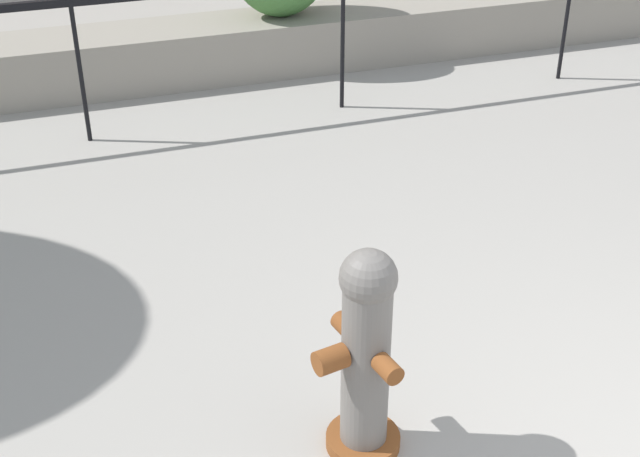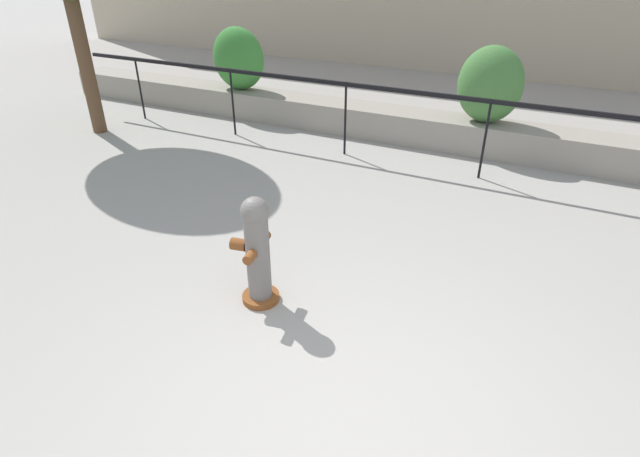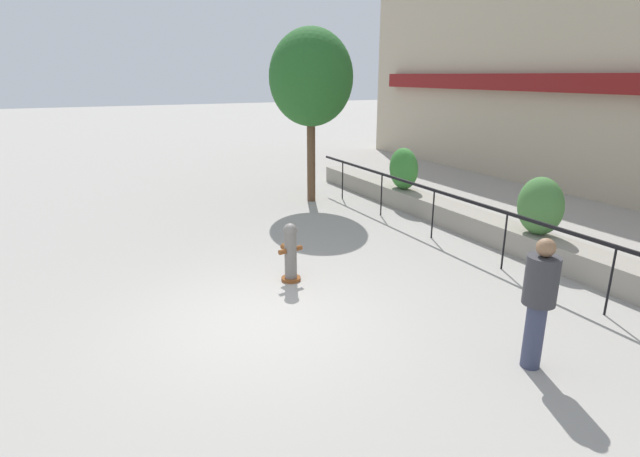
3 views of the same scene
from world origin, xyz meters
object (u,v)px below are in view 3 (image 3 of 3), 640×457
at_px(fire_hydrant, 290,252).
at_px(street_tree, 311,78).
at_px(hedge_bush_1, 540,206).
at_px(pedestrian, 539,296).
at_px(hedge_bush_0, 404,169).

xyz_separation_m(fire_hydrant, street_tree, (-5.31, 2.90, 2.95)).
relative_size(hedge_bush_1, fire_hydrant, 1.08).
relative_size(hedge_bush_1, pedestrian, 0.68).
bearing_deg(hedge_bush_1, street_tree, -162.09).
bearing_deg(pedestrian, hedge_bush_0, 156.40).
relative_size(hedge_bush_0, street_tree, 0.24).
bearing_deg(pedestrian, hedge_bush_1, 131.01).
height_order(hedge_bush_1, fire_hydrant, hedge_bush_1).
bearing_deg(street_tree, hedge_bush_1, 17.91).
xyz_separation_m(hedge_bush_0, hedge_bush_1, (4.68, 0.00, 0.01)).
distance_m(hedge_bush_1, fire_hydrant, 5.11).
relative_size(hedge_bush_1, street_tree, 0.24).
bearing_deg(fire_hydrant, street_tree, 151.33).
bearing_deg(hedge_bush_1, hedge_bush_0, 180.00).
relative_size(hedge_bush_0, pedestrian, 0.67).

